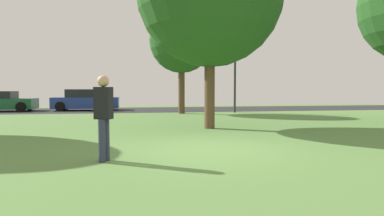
% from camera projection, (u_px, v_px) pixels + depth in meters
% --- Properties ---
extents(ground_plane, '(44.00, 44.00, 0.00)m').
position_uv_depth(ground_plane, '(209.00, 148.00, 7.93)').
color(ground_plane, '#5B8442').
extents(road_strip, '(44.00, 6.40, 0.01)m').
position_uv_depth(road_strip, '(158.00, 110.00, 23.65)').
color(road_strip, '#28282B').
rests_on(road_strip, ground_plane).
extents(oak_tree_right, '(3.84, 3.84, 6.29)m').
position_uv_depth(oak_tree_right, '(181.00, 41.00, 19.52)').
color(oak_tree_right, brown).
rests_on(oak_tree_right, ground_plane).
extents(person_catcher, '(0.38, 0.33, 1.71)m').
position_uv_depth(person_catcher, '(104.00, 114.00, 6.45)').
color(person_catcher, '#2D334C').
rests_on(person_catcher, ground_plane).
extents(parked_car_green, '(4.14, 2.06, 1.34)m').
position_uv_depth(parked_car_green, '(1.00, 102.00, 21.79)').
color(parked_car_green, '#195633').
rests_on(parked_car_green, ground_plane).
extents(parked_car_blue, '(4.46, 1.97, 1.47)m').
position_uv_depth(parked_car_blue, '(86.00, 101.00, 22.82)').
color(parked_car_blue, '#233893').
rests_on(parked_car_blue, ground_plane).
extents(street_lamp_post, '(0.14, 0.14, 4.50)m').
position_uv_depth(street_lamp_post, '(235.00, 77.00, 20.61)').
color(street_lamp_post, '#2D2D33').
rests_on(street_lamp_post, ground_plane).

